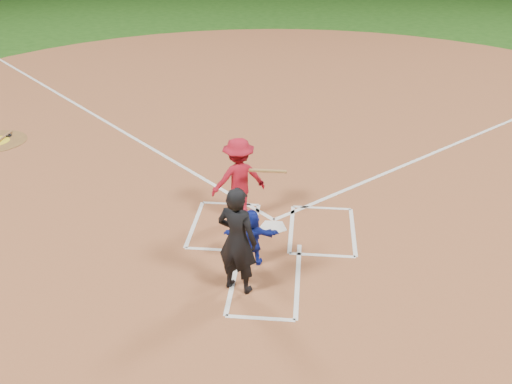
# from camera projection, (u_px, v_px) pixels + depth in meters

# --- Properties ---
(ground) EXTENTS (120.00, 120.00, 0.00)m
(ground) POSITION_uv_depth(u_px,v_px,m) (273.00, 228.00, 11.40)
(ground) COLOR #1D4812
(ground) RESTS_ON ground
(home_plate_dirt) EXTENTS (28.00, 28.00, 0.01)m
(home_plate_dirt) POSITION_uv_depth(u_px,v_px,m) (287.00, 124.00, 16.72)
(home_plate_dirt) COLOR brown
(home_plate_dirt) RESTS_ON ground
(home_plate) EXTENTS (0.60, 0.60, 0.02)m
(home_plate) POSITION_uv_depth(u_px,v_px,m) (273.00, 227.00, 11.39)
(home_plate) COLOR white
(home_plate) RESTS_ON home_plate_dirt
(on_deck_bat_a) EXTENTS (0.07, 0.84, 0.06)m
(on_deck_bat_a) POSITION_uv_depth(u_px,v_px,m) (4.00, 137.00, 15.67)
(on_deck_bat_a) COLOR #8F5D34
(on_deck_bat_a) RESTS_ON on_deck_circle
(bat_weight_donut) EXTENTS (0.19, 0.19, 0.05)m
(bat_weight_donut) POSITION_uv_depth(u_px,v_px,m) (8.00, 135.00, 15.80)
(bat_weight_donut) COLOR black
(bat_weight_donut) RESTS_ON on_deck_circle
(catcher) EXTENTS (1.02, 0.41, 1.07)m
(catcher) POSITION_uv_depth(u_px,v_px,m) (251.00, 237.00, 10.04)
(catcher) COLOR #122195
(catcher) RESTS_ON home_plate_dirt
(umpire) EXTENTS (0.81, 0.67, 1.89)m
(umpire) POSITION_uv_depth(u_px,v_px,m) (237.00, 240.00, 9.18)
(umpire) COLOR black
(umpire) RESTS_ON home_plate_dirt
(chalk_markings) EXTENTS (28.35, 17.32, 0.01)m
(chalk_markings) POSITION_uv_depth(u_px,v_px,m) (286.00, 132.00, 16.08)
(chalk_markings) COLOR white
(chalk_markings) RESTS_ON home_plate_dirt
(batter_at_plate) EXTENTS (1.60, 1.03, 1.73)m
(batter_at_plate) POSITION_uv_depth(u_px,v_px,m) (239.00, 179.00, 11.40)
(batter_at_plate) COLOR #A91223
(batter_at_plate) RESTS_ON home_plate_dirt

